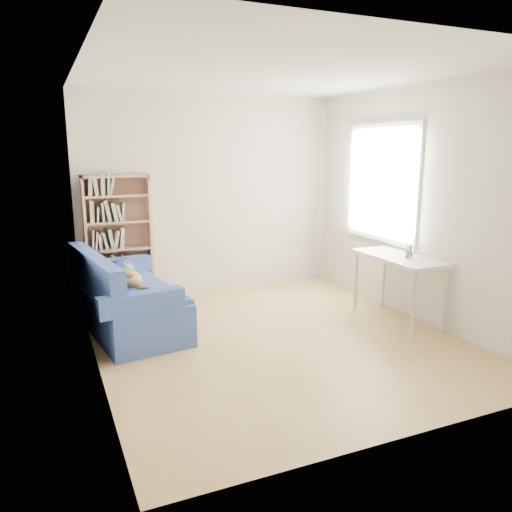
# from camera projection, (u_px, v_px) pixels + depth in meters

# --- Properties ---
(ground) EXTENTS (4.00, 4.00, 0.00)m
(ground) POSITION_uv_depth(u_px,v_px,m) (274.00, 337.00, 5.16)
(ground) COLOR #AF884F
(ground) RESTS_ON ground
(room_shell) EXTENTS (3.54, 4.04, 2.62)m
(room_shell) POSITION_uv_depth(u_px,v_px,m) (283.00, 177.00, 4.88)
(room_shell) COLOR silver
(room_shell) RESTS_ON ground
(sofa) EXTENTS (1.05, 1.82, 0.85)m
(sofa) POSITION_uv_depth(u_px,v_px,m) (125.00, 300.00, 5.34)
(sofa) COLOR navy
(sofa) RESTS_ON ground
(bookshelf) EXTENTS (0.80, 0.25, 1.60)m
(bookshelf) POSITION_uv_depth(u_px,v_px,m) (119.00, 245.00, 6.18)
(bookshelf) COLOR #A9795B
(bookshelf) RESTS_ON ground
(desk) EXTENTS (0.51, 1.11, 0.75)m
(desk) POSITION_uv_depth(u_px,v_px,m) (399.00, 263.00, 5.51)
(desk) COLOR white
(desk) RESTS_ON ground
(pen_cup) EXTENTS (0.08, 0.08, 0.15)m
(pen_cup) POSITION_uv_depth(u_px,v_px,m) (409.00, 253.00, 5.39)
(pen_cup) COLOR white
(pen_cup) RESTS_ON desk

